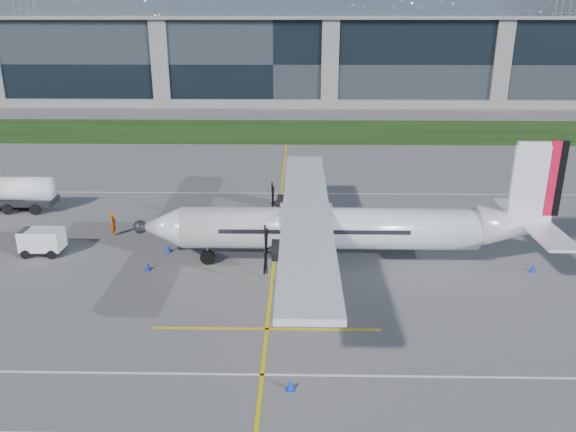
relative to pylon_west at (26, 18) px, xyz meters
name	(u,v)px	position (x,y,z in m)	size (l,w,h in m)	color
ground	(263,143)	(80.00, -110.00, -15.00)	(400.00, 400.00, 0.00)	#63605E
grass_strip	(267,131)	(80.00, -102.00, -14.98)	(400.00, 18.00, 0.04)	#1B3B10
terminal_building	(275,61)	(80.00, -70.00, -7.50)	(120.00, 20.00, 15.00)	black
tree_line	(284,61)	(80.00, -10.00, -12.00)	(400.00, 6.00, 6.00)	black
pylon_west	(26,18)	(0.00, 0.00, 0.00)	(9.00, 4.60, 30.00)	gray
pylon_east	(565,18)	(165.00, 0.00, 0.00)	(9.00, 4.60, 30.00)	gray
yellow_taxiway_centerline	(278,223)	(83.00, -140.00, -14.99)	(0.20, 70.00, 0.01)	yellow
turboprop_aircraft	(345,205)	(87.60, -147.85, -10.81)	(26.93, 27.93, 8.38)	white
fuel_tanker_truck	(4,194)	(59.85, -137.18, -13.55)	(7.72, 2.51, 2.89)	white
baggage_tug	(42,242)	(67.03, -146.40, -14.11)	(2.96, 1.78, 1.78)	silver
ground_crew_person	(113,222)	(70.81, -142.82, -13.97)	(0.84, 0.60, 2.07)	#F25907
safety_cone_nose_stbd	(169,248)	(75.60, -145.83, -14.75)	(0.36, 0.36, 0.50)	#0C28D9
safety_cone_nose_port	(148,266)	(74.90, -148.84, -14.75)	(0.36, 0.36, 0.50)	#0C28D9
safety_cone_tail	(533,268)	(99.70, -148.63, -14.75)	(0.36, 0.36, 0.50)	#0C28D9
safety_cone_portwing	(290,385)	(84.32, -161.05, -14.75)	(0.36, 0.36, 0.50)	#0C28D9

